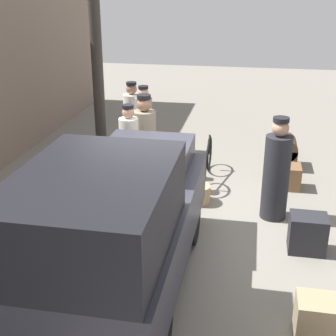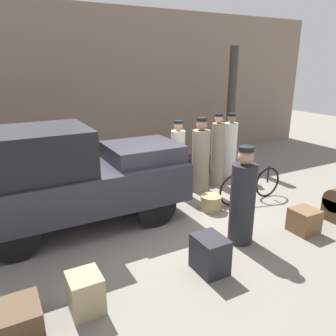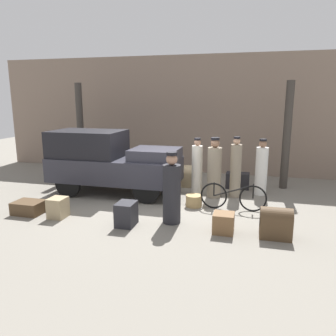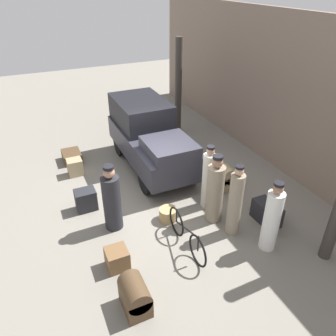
% 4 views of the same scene
% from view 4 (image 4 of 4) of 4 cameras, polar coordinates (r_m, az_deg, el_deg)
% --- Properties ---
extents(ground_plane, '(30.00, 30.00, 0.00)m').
position_cam_4_polar(ground_plane, '(9.07, -1.68, -4.83)').
color(ground_plane, gray).
extents(station_building_facade, '(16.00, 0.15, 4.50)m').
position_cam_4_polar(station_building_facade, '(10.15, 20.27, 11.54)').
color(station_building_facade, gray).
rests_on(station_building_facade, ground).
extents(canopy_pillar_left, '(0.25, 0.25, 3.44)m').
position_cam_4_polar(canopy_pillar_left, '(12.32, 1.80, 14.00)').
color(canopy_pillar_left, '#38332D').
rests_on(canopy_pillar_left, ground).
extents(truck, '(3.94, 1.61, 1.93)m').
position_cam_4_polar(truck, '(10.08, -3.27, 5.85)').
color(truck, black).
rests_on(truck, ground).
extents(bicycle, '(1.72, 0.04, 0.75)m').
position_cam_4_polar(bicycle, '(7.31, 3.24, -11.57)').
color(bicycle, black).
rests_on(bicycle, ground).
extents(wicker_basket, '(0.44, 0.44, 0.32)m').
position_cam_4_polar(wicker_basket, '(8.17, 0.01, -8.07)').
color(wicker_basket, tan).
rests_on(wicker_basket, ground).
extents(porter_lifting_near_truck, '(0.42, 0.42, 1.70)m').
position_cam_4_polar(porter_lifting_near_truck, '(7.71, -9.75, -5.60)').
color(porter_lifting_near_truck, '#232328').
rests_on(porter_lifting_near_truck, ground).
extents(porter_standing_middle, '(0.32, 0.32, 1.81)m').
position_cam_4_polar(porter_standing_middle, '(7.56, 11.61, -5.96)').
color(porter_standing_middle, gray).
rests_on(porter_standing_middle, ground).
extents(porter_carrying_trunk, '(0.42, 0.42, 1.78)m').
position_cam_4_polar(porter_carrying_trunk, '(7.90, 8.17, -4.05)').
color(porter_carrying_trunk, gray).
rests_on(porter_carrying_trunk, ground).
extents(porter_with_bicycle, '(0.36, 0.36, 1.71)m').
position_cam_4_polar(porter_with_bicycle, '(7.38, 17.63, -8.47)').
color(porter_with_bicycle, white).
rests_on(porter_with_bicycle, ground).
extents(conductor_in_dark_uniform, '(0.33, 0.33, 1.74)m').
position_cam_4_polar(conductor_in_dark_uniform, '(8.34, 7.05, -1.93)').
color(conductor_in_dark_uniform, silver).
rests_on(conductor_in_dark_uniform, ground).
extents(trunk_wicker_pale, '(0.41, 0.52, 0.55)m').
position_cam_4_polar(trunk_wicker_pale, '(8.71, -14.10, -5.39)').
color(trunk_wicker_pale, '#232328').
rests_on(trunk_wicker_pale, ground).
extents(trunk_large_brown, '(0.75, 0.41, 0.52)m').
position_cam_4_polar(trunk_large_brown, '(8.41, 16.80, -7.48)').
color(trunk_large_brown, '#232328').
rests_on(trunk_large_brown, ground).
extents(trunk_barrel_dark, '(0.44, 0.51, 0.71)m').
position_cam_4_polar(trunk_barrel_dark, '(9.31, 10.03, -1.75)').
color(trunk_barrel_dark, '#9E8966').
rests_on(trunk_barrel_dark, ground).
extents(trunk_umber_medium, '(0.45, 0.45, 0.44)m').
position_cam_4_polar(trunk_umber_medium, '(7.09, -8.85, -15.29)').
color(trunk_umber_medium, brown).
rests_on(trunk_umber_medium, ground).
extents(suitcase_small_leather, '(0.73, 0.56, 0.32)m').
position_cam_4_polar(suitcase_small_leather, '(11.09, -16.41, 1.95)').
color(suitcase_small_leather, '#4C3823').
rests_on(suitcase_small_leather, ground).
extents(suitcase_tan_flat, '(0.66, 0.45, 0.66)m').
position_cam_4_polar(suitcase_tan_flat, '(6.31, -5.77, -21.22)').
color(suitcase_tan_flat, '#4C3823').
rests_on(suitcase_tan_flat, ground).
extents(suitcase_black_upright, '(0.40, 0.44, 0.50)m').
position_cam_4_polar(suitcase_black_upright, '(10.27, -15.88, 0.17)').
color(suitcase_black_upright, '#9E8966').
rests_on(suitcase_black_upright, ground).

